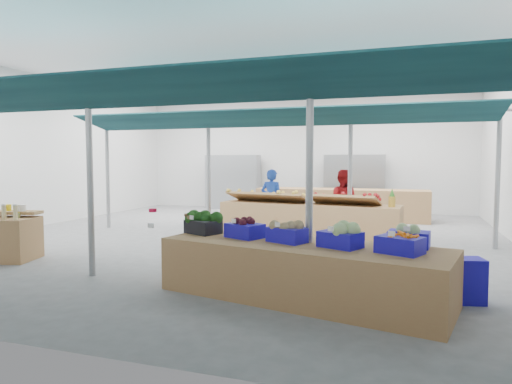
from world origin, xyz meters
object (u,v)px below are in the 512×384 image
Objects in this scene: veg_counter at (302,271)px; vendor_right at (342,202)px; vendor_left at (272,200)px; crate_stack at (464,280)px; fruit_counter at (309,222)px.

veg_counter is 2.36× the size of vendor_right.
vendor_right is (1.80, 0.00, 0.00)m from vendor_left.
crate_stack is at bearing 134.13° from vendor_left.
crate_stack is (2.02, 0.49, -0.08)m from veg_counter.
crate_stack is at bearing 119.10° from vendor_right.
vendor_left is 1.80m from vendor_right.
vendor_right is (-0.20, 5.35, 0.44)m from veg_counter.
fruit_counter is 2.50× the size of vendor_left.
vendor_right reaches higher than crate_stack.
vendor_left is at bearing 122.64° from veg_counter.
fruit_counter is at bearing 112.81° from veg_counter.
fruit_counter is 1.31m from vendor_right.
crate_stack is (2.82, -3.76, -0.14)m from fruit_counter.
vendor_right reaches higher than veg_counter.
veg_counter is 0.94× the size of fruit_counter.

